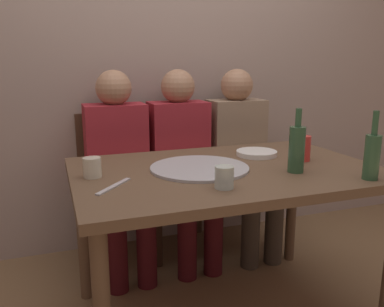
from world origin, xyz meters
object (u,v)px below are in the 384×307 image
plate_stack (257,153)px  guest_by_wall (241,152)px  pizza_tray (200,168)px  chair_left (116,176)px  tumbler_near (224,177)px  guest_in_beanie (183,157)px  wine_bottle (372,155)px  tumbler_far (92,167)px  chair_middle (176,170)px  dining_table (226,186)px  beer_bottle (297,148)px  soda_can (304,148)px  guest_in_sweater (119,162)px  chair_right (231,165)px  table_knife (114,186)px

plate_stack → guest_by_wall: 0.56m
pizza_tray → chair_left: (-0.25, 0.82, -0.24)m
tumbler_near → guest_in_beanie: size_ratio=0.07×
wine_bottle → guest_in_beanie: bearing=113.4°
tumbler_far → chair_middle: chair_middle is taller
wine_bottle → dining_table: bearing=143.1°
wine_bottle → beer_bottle: 0.30m
soda_can → guest_by_wall: bearing=88.5°
beer_bottle → guest_in_beanie: bearing=105.2°
tumbler_far → guest_in_sweater: bearing=71.5°
chair_right → guest_in_sweater: (-0.79, -0.15, 0.13)m
soda_can → tumbler_near: bearing=-153.9°
pizza_tray → soda_can: soda_can is taller
wine_bottle → tumbler_near: size_ratio=3.28×
table_knife → guest_in_sweater: guest_in_sweater is taller
dining_table → tumbler_near: (-0.13, -0.27, 0.13)m
tumbler_near → soda_can: bearing=26.1°
pizza_tray → chair_middle: bearing=80.0°
soda_can → guest_by_wall: guest_by_wall is taller
dining_table → beer_bottle: size_ratio=4.90×
dining_table → tumbler_near: size_ratio=15.89×
tumbler_far → chair_left: size_ratio=0.09×
chair_middle → guest_in_sweater: bearing=21.0°
tumbler_near → chair_middle: size_ratio=0.10×
table_knife → chair_left: bearing=-148.0°
beer_bottle → plate_stack: (-0.01, 0.33, -0.09)m
soda_can → chair_middle: 0.98m
guest_in_beanie → tumbler_near: bearing=80.9°
guest_in_beanie → plate_stack: bearing=113.3°
guest_by_wall → beer_bottle: bearing=78.9°
guest_in_beanie → wine_bottle: bearing=113.4°
chair_middle → chair_left: bearing=0.0°
pizza_tray → chair_left: bearing=106.8°
pizza_tray → guest_by_wall: (0.54, 0.67, -0.11)m
guest_in_sweater → table_knife: bearing=79.3°
beer_bottle → chair_middle: 1.09m
tumbler_near → guest_in_beanie: bearing=80.9°
guest_in_beanie → guest_by_wall: same height
guest_in_beanie → guest_by_wall: bearing=-180.0°
beer_bottle → tumbler_near: size_ratio=3.24×
guest_in_sweater → chair_middle: bearing=-159.0°
wine_bottle → table_knife: 1.04m
soda_can → table_knife: size_ratio=0.55×
chair_right → plate_stack: bearing=75.3°
wine_bottle → tumbler_far: 1.14m
tumbler_far → chair_middle: 1.03m
plate_stack → chair_left: (-0.62, 0.67, -0.25)m
wine_bottle → table_knife: bearing=166.2°
wine_bottle → guest_in_sweater: bearing=128.9°
beer_bottle → chair_middle: size_ratio=0.31×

